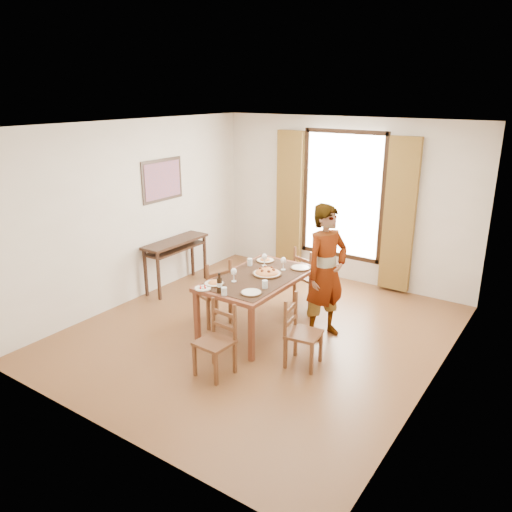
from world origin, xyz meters
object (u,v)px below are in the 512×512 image
Objects in this scene: console_table at (176,247)px; pasta_platter at (267,271)px; man at (326,272)px; dining_table at (258,281)px.

pasta_platter reaches higher than console_table.
console_table is at bearing 169.22° from pasta_platter.
man reaches higher than pasta_platter.
man is at bearing 14.57° from pasta_platter.
pasta_platter reaches higher than dining_table.
man is 4.43× the size of pasta_platter.
dining_table is at bearing 131.52° from man.
pasta_platter is at bearing 62.52° from dining_table.
console_table is 0.73× the size of dining_table.
dining_table is at bearing -14.60° from console_table.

